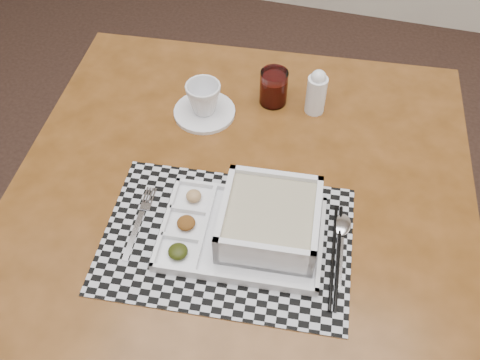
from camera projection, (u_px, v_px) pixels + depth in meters
name	position (u px, v px, depth m)	size (l,w,h in m)	color
dining_table	(241.00, 210.00, 1.21)	(1.09, 1.09, 0.75)	#4C2A0D
placemat	(227.00, 239.00, 1.07)	(0.49, 0.34, 0.00)	#B1B2BA
serving_tray	(261.00, 224.00, 1.05)	(0.34, 0.25, 0.09)	white
fork	(140.00, 221.00, 1.09)	(0.04, 0.19, 0.00)	silver
spoon	(342.00, 230.00, 1.08)	(0.04, 0.18, 0.01)	silver
chopsticks	(336.00, 255.00, 1.04)	(0.04, 0.24, 0.01)	black
saucer	(205.00, 112.00, 1.30)	(0.15, 0.15, 0.01)	white
cup	(204.00, 98.00, 1.27)	(0.08, 0.08, 0.08)	white
juice_glass	(274.00, 89.00, 1.30)	(0.07, 0.07, 0.09)	white
creamer_bottle	(316.00, 92.00, 1.27)	(0.05, 0.05, 0.12)	white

